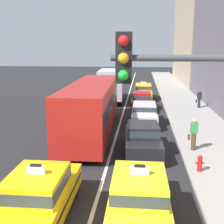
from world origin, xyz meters
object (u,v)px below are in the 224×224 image
(bus_left_second, at_px, (92,105))
(box_truck_left_third, at_px, (112,84))
(taxi_right_nearest, at_px, (139,197))
(sedan_right_second, at_px, (143,137))
(fire_hydrant, at_px, (200,163))
(pedestrian_mid_block, at_px, (194,134))
(taxi_right_fifth, at_px, (143,91))
(pedestrian_near_crosswalk, at_px, (199,99))
(taxi_left_nearest, at_px, (39,196))
(sedan_right_fourth, at_px, (142,100))
(sedan_right_third, at_px, (144,113))

(bus_left_second, xyz_separation_m, box_truck_left_third, (0.05, 11.36, -0.04))
(taxi_right_nearest, height_order, sedan_right_second, taxi_right_nearest)
(sedan_right_second, height_order, fire_hydrant, sedan_right_second)
(pedestrian_mid_block, bearing_deg, fire_hydrant, -93.64)
(taxi_right_fifth, distance_m, fire_hydrant, 18.82)
(taxi_right_fifth, xyz_separation_m, pedestrian_near_crosswalk, (4.95, -4.66, 0.05))
(taxi_right_nearest, distance_m, taxi_right_fifth, 22.45)
(taxi_left_nearest, distance_m, box_truck_left_third, 21.18)
(box_truck_left_third, relative_size, fire_hydrant, 9.64)
(pedestrian_near_crosswalk, bearing_deg, sedan_right_fourth, -173.12)
(sedan_right_fourth, distance_m, taxi_right_fifth, 5.28)
(taxi_right_fifth, bearing_deg, sedan_right_fourth, -91.50)
(box_truck_left_third, height_order, sedan_right_fourth, box_truck_left_third)
(taxi_right_fifth, bearing_deg, bus_left_second, -104.19)
(taxi_right_nearest, relative_size, sedan_right_third, 1.06)
(taxi_right_nearest, xyz_separation_m, sedan_right_second, (0.12, 6.17, -0.03))
(taxi_right_fifth, height_order, fire_hydrant, taxi_right_fifth)
(taxi_left_nearest, xyz_separation_m, sedan_right_second, (3.21, 6.44, -0.03))
(taxi_left_nearest, height_order, sedan_right_third, taxi_left_nearest)
(sedan_right_third, distance_m, sedan_right_fourth, 5.23)
(sedan_right_second, distance_m, pedestrian_near_crosswalk, 12.64)
(taxi_left_nearest, height_order, pedestrian_near_crosswalk, taxi_left_nearest)
(taxi_right_nearest, xyz_separation_m, fire_hydrant, (2.56, 3.79, -0.33))
(taxi_right_nearest, bearing_deg, pedestrian_mid_block, 67.16)
(taxi_left_nearest, relative_size, sedan_right_third, 1.06)
(taxi_right_fifth, bearing_deg, pedestrian_near_crosswalk, -43.32)
(taxi_right_fifth, xyz_separation_m, pedestrian_mid_block, (2.56, -15.95, 0.11))
(sedan_right_second, bearing_deg, sedan_right_third, 88.97)
(bus_left_second, relative_size, sedan_right_third, 2.61)
(bus_left_second, xyz_separation_m, fire_hydrant, (5.66, -5.73, -1.27))
(box_truck_left_third, bearing_deg, taxi_right_nearest, -81.69)
(bus_left_second, relative_size, sedan_right_fourth, 2.61)
(taxi_left_nearest, xyz_separation_m, taxi_right_nearest, (3.10, 0.27, 0.00))
(pedestrian_mid_block, bearing_deg, box_truck_left_third, 111.90)
(taxi_left_nearest, distance_m, pedestrian_near_crosswalk, 19.84)
(taxi_left_nearest, relative_size, taxi_right_fifth, 1.00)
(bus_left_second, distance_m, sedan_right_third, 4.22)
(box_truck_left_third, xyz_separation_m, pedestrian_mid_block, (5.78, -14.39, -0.79))
(bus_left_second, distance_m, pedestrian_near_crosswalk, 11.68)
(taxi_right_nearest, height_order, sedan_right_third, taxi_right_nearest)
(taxi_left_nearest, distance_m, bus_left_second, 9.84)
(taxi_left_nearest, bearing_deg, pedestrian_near_crosswalk, 65.54)
(sedan_right_third, bearing_deg, bus_left_second, -143.84)
(bus_left_second, height_order, sedan_right_second, bus_left_second)
(box_truck_left_third, relative_size, pedestrian_mid_block, 4.22)
(sedan_right_third, relative_size, sedan_right_fourth, 1.00)
(bus_left_second, xyz_separation_m, sedan_right_fourth, (3.13, 7.65, -0.97))
(sedan_right_fourth, xyz_separation_m, taxi_right_fifth, (0.14, 5.28, 0.03))
(box_truck_left_third, xyz_separation_m, taxi_right_fifth, (3.22, 1.56, -0.90))
(taxi_right_nearest, bearing_deg, sedan_right_second, 88.90)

